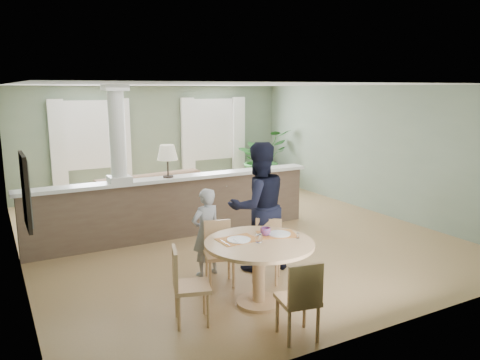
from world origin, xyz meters
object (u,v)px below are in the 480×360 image
dining_table (259,254)px  chair_far_boy (219,249)px  man_person (258,207)px  sofa (159,198)px  chair_side (185,282)px  child_person (206,232)px  chair_far_man (267,247)px  houseplant (262,158)px  chair_near (301,297)px

dining_table → chair_far_boy: size_ratio=1.55×
chair_far_boy → man_person: size_ratio=0.46×
sofa → chair_far_boy: sofa is taller
chair_side → child_person: 1.43m
sofa → chair_side: chair_side is taller
sofa → chair_far_man: sofa is taller
houseplant → man_person: 5.87m
sofa → child_person: child_person is taller
chair_near → chair_far_man: bearing=-98.7°
houseplant → chair_far_boy: bearing=-126.5°
chair_near → man_person: bearing=-97.2°
chair_side → chair_far_man: bearing=-50.2°
child_person → chair_far_boy: bearing=86.8°
chair_near → child_person: child_person is taller
dining_table → chair_near: 0.97m
sofa → chair_near: 5.24m
man_person → houseplant: bearing=-116.9°
sofa → man_person: man_person is taller
sofa → chair_side: size_ratio=3.34×
chair_far_man → dining_table: bearing=-89.6°
child_person → man_person: bearing=159.6°
chair_side → child_person: size_ratio=0.70×
chair_far_man → man_person: man_person is taller
houseplant → chair_side: size_ratio=1.74×
sofa → chair_far_man: size_ratio=3.53×
chair_side → child_person: child_person is taller
chair_side → houseplant: bearing=-21.1°
houseplant → chair_side: (-4.67, -6.02, -0.28)m
child_person → man_person: 0.85m
houseplant → chair_near: houseplant is taller
man_person → sofa: bearing=-78.2°
houseplant → man_person: (-3.09, -4.98, 0.17)m
dining_table → chair_far_man: dining_table is taller
dining_table → chair_near: bearing=-93.9°
chair_far_man → man_person: 0.63m
chair_side → man_person: bearing=-39.9°
chair_far_boy → chair_side: (-0.84, -0.85, 0.02)m
chair_far_boy → man_person: man_person is taller
dining_table → child_person: child_person is taller
chair_far_man → chair_side: bearing=-117.2°
sofa → houseplant: 3.90m
chair_far_boy → sofa: bearing=100.3°
houseplant → chair_far_boy: houseplant is taller
chair_far_man → chair_near: size_ratio=0.95×
dining_table → man_person: man_person is taller
sofa → dining_table: (-0.19, -4.28, 0.21)m
man_person → child_person: bearing=-5.6°
sofa → houseplant: size_ratio=1.93×
houseplant → child_person: bearing=-128.7°
sofa → dining_table: bearing=-100.3°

